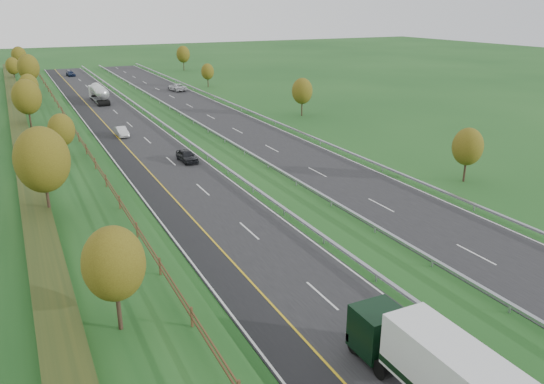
{
  "coord_description": "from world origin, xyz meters",
  "views": [
    {
      "loc": [
        -15.49,
        -15.39,
        18.39
      ],
      "look_at": [
        4.75,
        25.63,
        2.2
      ],
      "focal_mm": 35.0,
      "sensor_mm": 36.0,
      "label": 1
    }
  ],
  "objects_px": {
    "car_silver_mid": "(121,132)",
    "car_small_far": "(71,74)",
    "road_tanker": "(99,93)",
    "car_oncoming": "(177,87)",
    "car_dark_near": "(187,156)"
  },
  "relations": [
    {
      "from": "road_tanker",
      "to": "car_silver_mid",
      "type": "xyz_separation_m",
      "value": [
        -1.96,
        -31.6,
        -1.15
      ]
    },
    {
      "from": "road_tanker",
      "to": "car_small_far",
      "type": "bearing_deg",
      "value": 90.34
    },
    {
      "from": "car_small_far",
      "to": "car_oncoming",
      "type": "distance_m",
      "value": 42.51
    },
    {
      "from": "road_tanker",
      "to": "car_small_far",
      "type": "xyz_separation_m",
      "value": [
        -0.27,
        45.66,
        -1.17
      ]
    },
    {
      "from": "road_tanker",
      "to": "car_silver_mid",
      "type": "relative_size",
      "value": 2.74
    },
    {
      "from": "car_silver_mid",
      "to": "car_oncoming",
      "type": "relative_size",
      "value": 0.71
    },
    {
      "from": "car_dark_near",
      "to": "car_oncoming",
      "type": "relative_size",
      "value": 0.75
    },
    {
      "from": "car_small_far",
      "to": "car_oncoming",
      "type": "bearing_deg",
      "value": -70.28
    },
    {
      "from": "road_tanker",
      "to": "car_small_far",
      "type": "distance_m",
      "value": 45.68
    },
    {
      "from": "car_small_far",
      "to": "road_tanker",
      "type": "bearing_deg",
      "value": -95.66
    },
    {
      "from": "car_small_far",
      "to": "car_oncoming",
      "type": "relative_size",
      "value": 0.78
    },
    {
      "from": "car_dark_near",
      "to": "car_silver_mid",
      "type": "height_order",
      "value": "car_dark_near"
    },
    {
      "from": "car_dark_near",
      "to": "car_oncoming",
      "type": "bearing_deg",
      "value": 71.52
    },
    {
      "from": "car_silver_mid",
      "to": "car_small_far",
      "type": "bearing_deg",
      "value": 86.49
    },
    {
      "from": "car_oncoming",
      "to": "car_small_far",
      "type": "bearing_deg",
      "value": -70.83
    }
  ]
}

